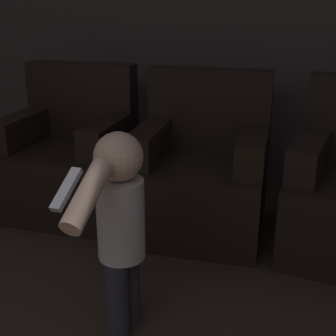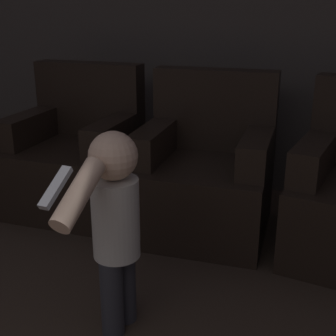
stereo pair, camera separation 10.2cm
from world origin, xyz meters
TOP-DOWN VIEW (x-y plane):
  - wall_back at (0.00, 4.50)m, footprint 8.40×0.05m
  - armchair_left at (-0.85, 3.66)m, footprint 0.84×0.82m
  - armchair_middle at (0.10, 3.66)m, footprint 0.86×0.84m
  - person_toddler at (0.07, 2.56)m, footprint 0.20×0.61m

SIDE VIEW (x-z plane):
  - armchair_left at x=-0.85m, z-range -0.14..0.83m
  - armchair_middle at x=0.10m, z-range -0.14..0.83m
  - person_toddler at x=0.07m, z-range 0.08..0.98m
  - wall_back at x=0.00m, z-range 0.00..2.60m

